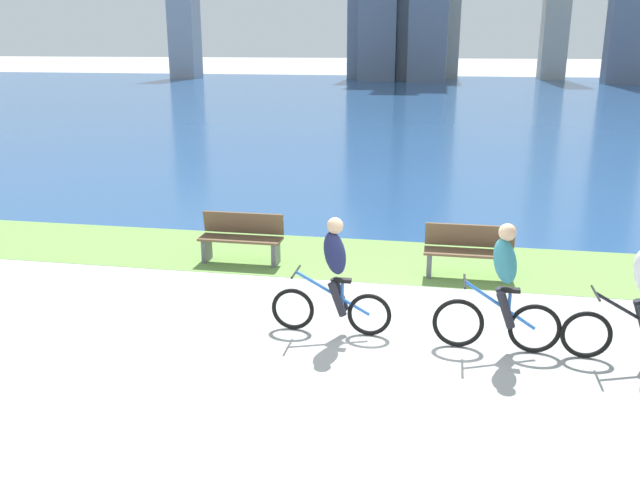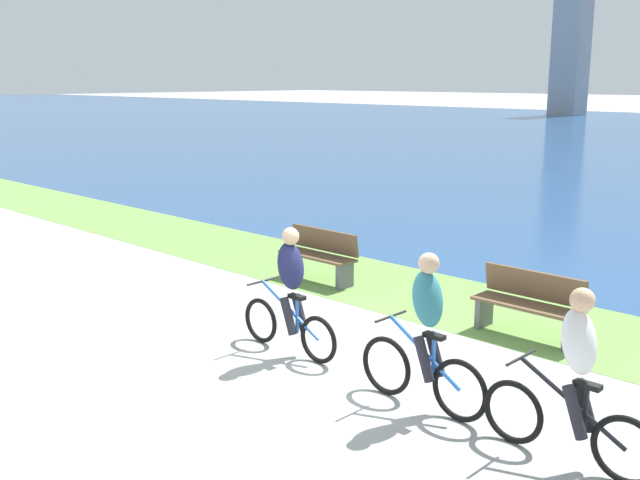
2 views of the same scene
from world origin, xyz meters
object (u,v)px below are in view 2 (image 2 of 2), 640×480
object	(u,v)px
cyclist_trailing	(425,333)
cyclist_distant_rear	(575,378)
bench_far_along_path	(529,305)
cyclist_lead	(290,291)
bench_near_path	(319,255)

from	to	relation	value
cyclist_trailing	cyclist_distant_rear	distance (m)	1.66
cyclist_trailing	bench_far_along_path	size ratio (longest dim) A/B	1.14
bench_far_along_path	cyclist_trailing	bearing A→B (deg)	-83.37
cyclist_lead	cyclist_trailing	bearing A→B (deg)	-3.60
cyclist_lead	bench_far_along_path	bearing A→B (deg)	55.21
bench_near_path	cyclist_trailing	bearing A→B (deg)	-33.62
cyclist_distant_rear	bench_near_path	world-z (taller)	cyclist_distant_rear
cyclist_lead	cyclist_distant_rear	world-z (taller)	cyclist_distant_rear
cyclist_trailing	cyclist_lead	bearing A→B (deg)	176.40
cyclist_distant_rear	bench_far_along_path	xyz separation A→B (m)	(-1.99, 2.86, -0.38)
cyclist_distant_rear	bench_near_path	xyz separation A→B (m)	(-6.01, 2.93, -0.38)
cyclist_distant_rear	bench_far_along_path	size ratio (longest dim) A/B	1.15
bench_near_path	cyclist_distant_rear	bearing A→B (deg)	-25.96
cyclist_lead	bench_near_path	size ratio (longest dim) A/B	1.11
cyclist_lead	cyclist_trailing	world-z (taller)	cyclist_trailing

